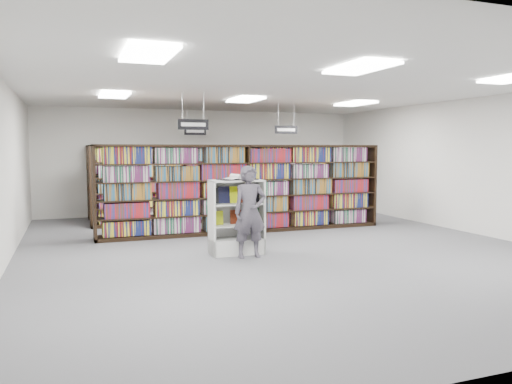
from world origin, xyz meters
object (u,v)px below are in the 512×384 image
object	(u,v)px
open_book	(237,178)
shopper	(250,212)
bookshelf_row_near	(246,189)
endcap_display	(236,228)

from	to	relation	value
open_book	shopper	xyz separation A→B (m)	(0.10, -0.45, -0.60)
bookshelf_row_near	open_book	world-z (taller)	bookshelf_row_near
shopper	endcap_display	bearing A→B (deg)	109.31
endcap_display	bookshelf_row_near	bearing A→B (deg)	68.59
bookshelf_row_near	endcap_display	world-z (taller)	bookshelf_row_near
open_book	shopper	size ratio (longest dim) A/B	0.45
open_book	bookshelf_row_near	bearing A→B (deg)	56.95
bookshelf_row_near	shopper	world-z (taller)	bookshelf_row_near
bookshelf_row_near	open_book	distance (m)	2.48
bookshelf_row_near	endcap_display	bearing A→B (deg)	-113.43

